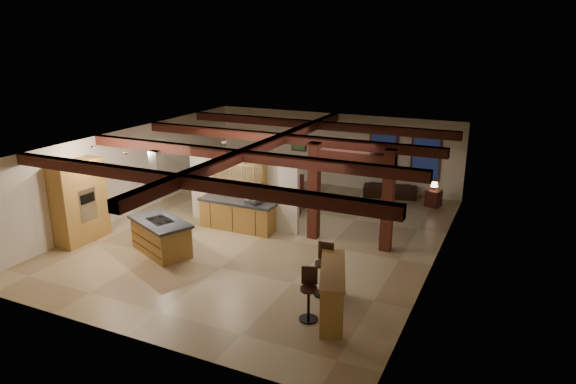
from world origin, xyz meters
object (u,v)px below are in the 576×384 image
sofa (390,189)px  bar_counter (332,283)px  kitchen_island (161,236)px  dining_table (278,200)px

sofa → bar_counter: bearing=83.8°
kitchen_island → sofa: 8.97m
sofa → bar_counter: bar_counter is taller
sofa → bar_counter: 8.91m
kitchen_island → sofa: kitchen_island is taller
kitchen_island → dining_table: 4.96m
dining_table → bar_counter: size_ratio=0.83×
kitchen_island → bar_counter: bearing=-11.2°
kitchen_island → dining_table: kitchen_island is taller
kitchen_island → dining_table: (1.27, 4.79, -0.18)m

